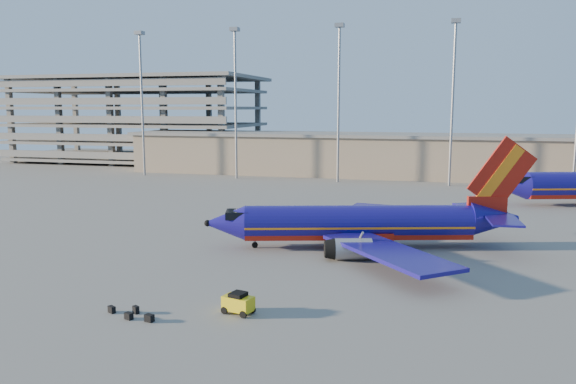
{
  "coord_description": "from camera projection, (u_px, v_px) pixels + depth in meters",
  "views": [
    {
      "loc": [
        13.07,
        -56.5,
        13.67
      ],
      "look_at": [
        -3.68,
        5.59,
        4.0
      ],
      "focal_mm": 35.0,
      "sensor_mm": 36.0,
      "label": 1
    }
  ],
  "objects": [
    {
      "name": "parking_garage",
      "position": [
        139.0,
        115.0,
        144.27
      ],
      "size": [
        62.0,
        32.0,
        21.4
      ],
      "color": "slate",
      "rests_on": "ground"
    },
    {
      "name": "light_mast_row",
      "position": [
        395.0,
        86.0,
        99.36
      ],
      "size": [
        101.6,
        1.6,
        28.65
      ],
      "color": "gray",
      "rests_on": "ground"
    },
    {
      "name": "terminal_building",
      "position": [
        423.0,
        155.0,
        111.5
      ],
      "size": [
        122.0,
        16.0,
        8.5
      ],
      "color": "gray",
      "rests_on": "ground"
    },
    {
      "name": "luggage_pile",
      "position": [
        133.0,
        314.0,
        36.93
      ],
      "size": [
        3.88,
        1.59,
        0.51
      ],
      "color": "black",
      "rests_on": "ground"
    },
    {
      "name": "ground",
      "position": [
        308.0,
        238.0,
        59.34
      ],
      "size": [
        220.0,
        220.0,
        0.0
      ],
      "primitive_type": "plane",
      "color": "slate",
      "rests_on": "ground"
    },
    {
      "name": "aircraft_main",
      "position": [
        366.0,
        224.0,
        55.2
      ],
      "size": [
        31.58,
        29.93,
        10.97
      ],
      "rotation": [
        0.0,
        0.0,
        0.29
      ],
      "color": "navy",
      "rests_on": "ground"
    },
    {
      "name": "baggage_tug",
      "position": [
        238.0,
        303.0,
        37.54
      ],
      "size": [
        2.27,
        1.7,
        1.46
      ],
      "rotation": [
        0.0,
        0.0,
        -0.26
      ],
      "color": "yellow",
      "rests_on": "ground"
    }
  ]
}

